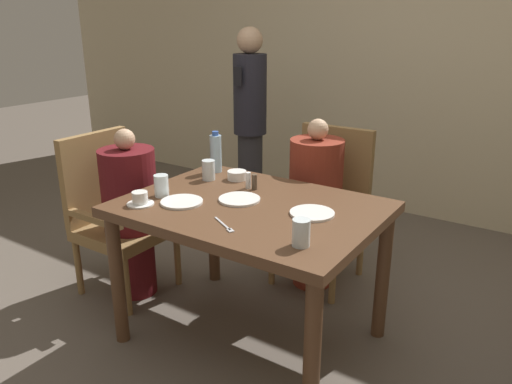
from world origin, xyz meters
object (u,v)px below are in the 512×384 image
at_px(plate_main_right, 312,213).
at_px(glass_tall_far, 301,233).
at_px(chair_left_side, 114,211).
at_px(teacup_with_saucer, 140,199).
at_px(diner_in_left_chair, 131,212).
at_px(chair_far_side, 325,202).
at_px(water_bottle, 216,153).
at_px(plate_main_left, 182,202).
at_px(bowl_small, 237,175).
at_px(glass_tall_mid, 208,170).
at_px(plate_dessert_center, 239,199).
at_px(standing_host, 250,120).
at_px(diner_in_far_chair, 315,203).
at_px(glass_tall_near, 161,186).

bearing_deg(plate_main_right, glass_tall_far, -70.04).
xyz_separation_m(chair_left_side, teacup_with_saucer, (0.56, -0.30, 0.28)).
height_order(chair_left_side, diner_in_left_chair, diner_in_left_chair).
distance_m(chair_far_side, water_bottle, 0.78).
height_order(plate_main_left, bowl_small, bowl_small).
xyz_separation_m(chair_left_side, plate_main_left, (0.71, -0.17, 0.26)).
bearing_deg(chair_far_side, bowl_small, -117.10).
height_order(plate_main_right, glass_tall_far, glass_tall_far).
xyz_separation_m(diner_in_left_chair, glass_tall_mid, (0.44, 0.19, 0.28)).
distance_m(plate_main_right, plate_dessert_center, 0.39).
height_order(plate_dessert_center, water_bottle, water_bottle).
bearing_deg(standing_host, chair_left_side, -91.70).
bearing_deg(plate_main_left, standing_host, 112.96).
bearing_deg(chair_left_side, standing_host, 88.30).
bearing_deg(glass_tall_mid, diner_in_far_chair, 50.23).
distance_m(standing_host, plate_main_left, 1.72).
bearing_deg(plate_dessert_center, glass_tall_mid, 151.92).
relative_size(diner_in_far_chair, plate_main_right, 5.14).
height_order(plate_dessert_center, bowl_small, bowl_small).
bearing_deg(glass_tall_mid, glass_tall_far, -29.16).
bearing_deg(bowl_small, chair_far_side, 62.90).
relative_size(diner_in_left_chair, standing_host, 0.66).
distance_m(plate_dessert_center, water_bottle, 0.53).
height_order(standing_host, glass_tall_near, standing_host).
xyz_separation_m(chair_left_side, diner_in_far_chair, (1.00, 0.69, 0.04)).
xyz_separation_m(chair_left_side, glass_tall_near, (0.56, -0.15, 0.31)).
bearing_deg(plate_dessert_center, chair_left_side, -179.11).
bearing_deg(plate_main_left, glass_tall_near, 172.35).
xyz_separation_m(diner_in_left_chair, glass_tall_near, (0.41, -0.15, 0.28)).
relative_size(standing_host, plate_dessert_center, 7.51).
distance_m(diner_in_far_chair, plate_main_left, 0.94).
bearing_deg(chair_far_side, diner_in_left_chair, -135.44).
height_order(plate_main_left, plate_dessert_center, same).
xyz_separation_m(teacup_with_saucer, glass_tall_mid, (0.03, 0.49, 0.03)).
relative_size(chair_far_side, glass_tall_near, 8.69).
bearing_deg(chair_left_side, glass_tall_near, -15.11).
bearing_deg(glass_tall_mid, plate_main_right, -11.51).
xyz_separation_m(diner_in_far_chair, standing_host, (-0.96, 0.71, 0.29)).
bearing_deg(glass_tall_near, glass_tall_mid, 85.69).
relative_size(bowl_small, glass_tall_near, 0.95).
bearing_deg(plate_dessert_center, diner_in_far_chair, 83.45).
distance_m(plate_dessert_center, glass_tall_near, 0.40).
height_order(chair_far_side, standing_host, standing_host).
relative_size(water_bottle, glass_tall_mid, 2.16).
relative_size(chair_far_side, glass_tall_mid, 8.69).
xyz_separation_m(diner_in_left_chair, diner_in_far_chair, (0.85, 0.69, 0.02)).
distance_m(bowl_small, glass_tall_mid, 0.16).
bearing_deg(diner_in_far_chair, water_bottle, -143.47).
distance_m(diner_in_far_chair, glass_tall_near, 0.99).
distance_m(plate_dessert_center, glass_tall_far, 0.58).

